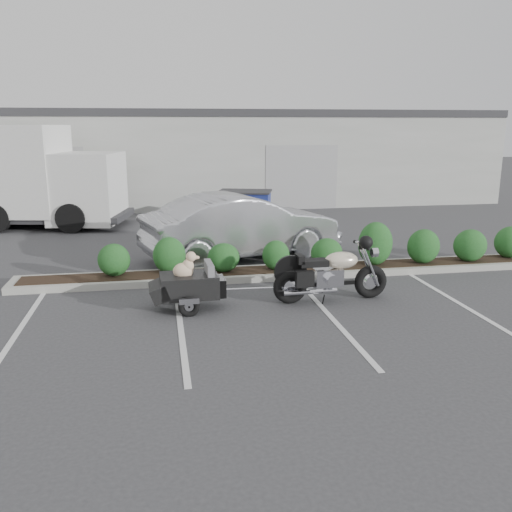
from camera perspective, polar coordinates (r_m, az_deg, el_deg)
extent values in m
plane|color=#38383A|center=(10.29, 0.29, -5.56)|extent=(90.00, 90.00, 0.00)
cube|color=#9E9E93|center=(12.52, 2.96, -1.70)|extent=(12.00, 1.00, 0.15)
cube|color=#9EA099|center=(26.65, -6.49, 10.56)|extent=(26.00, 10.00, 4.00)
torus|color=black|center=(10.51, 3.61, -3.25)|extent=(0.68, 0.20, 0.68)
torus|color=black|center=(11.07, 11.96, -2.65)|extent=(0.68, 0.20, 0.68)
cylinder|color=silver|center=(10.51, 3.61, -3.25)|extent=(0.29, 0.13, 0.28)
cylinder|color=silver|center=(11.07, 11.96, -2.65)|extent=(0.25, 0.11, 0.24)
cylinder|color=silver|center=(10.86, 11.93, -0.93)|extent=(0.44, 0.07, 0.90)
cylinder|color=silver|center=(11.04, 11.51, -0.67)|extent=(0.44, 0.07, 0.90)
cylinder|color=silver|center=(10.79, 11.03, 1.13)|extent=(0.06, 0.71, 0.03)
cylinder|color=silver|center=(10.94, 12.36, 0.37)|extent=(0.13, 0.19, 0.18)
sphere|color=black|center=(10.48, 11.50, 1.42)|extent=(0.27, 0.27, 0.26)
cube|color=silver|center=(10.70, 7.54, -2.20)|extent=(0.57, 0.36, 0.34)
cube|color=black|center=(10.77, 8.03, -2.84)|extent=(0.91, 0.13, 0.08)
ellipsoid|color=beige|center=(10.71, 8.97, -0.44)|extent=(0.68, 0.40, 0.33)
cube|color=black|center=(10.52, 6.04, -0.71)|extent=(0.57, 0.32, 0.12)
cube|color=black|center=(10.42, 4.62, -0.31)|extent=(0.13, 0.31, 0.16)
cylinder|color=silver|center=(10.47, 5.75, -3.77)|extent=(1.06, 0.13, 0.09)
cylinder|color=silver|center=(10.80, 5.16, -3.21)|extent=(1.06, 0.13, 0.09)
cube|color=black|center=(10.25, 5.15, -2.43)|extent=(0.35, 0.15, 0.30)
cube|color=black|center=(10.23, -7.05, -3.09)|extent=(1.09, 0.77, 0.42)
cube|color=slate|center=(10.20, -4.95, -1.50)|extent=(0.14, 0.63, 0.30)
cube|color=slate|center=(10.21, -6.79, -2.51)|extent=(0.73, 0.65, 0.04)
cube|color=black|center=(10.22, -10.15, -3.64)|extent=(0.41, 0.74, 0.37)
cube|color=black|center=(10.31, -3.91, -3.19)|extent=(0.22, 0.51, 0.34)
torus|color=black|center=(9.91, -7.07, -5.31)|extent=(0.40, 0.13, 0.39)
torus|color=black|center=(10.71, -7.49, -3.87)|extent=(0.40, 0.13, 0.39)
cube|color=silver|center=(9.82, -7.06, -4.74)|extent=(0.37, 0.09, 0.10)
cube|color=silver|center=(10.73, -7.54, -3.17)|extent=(0.37, 0.09, 0.10)
cylinder|color=black|center=(10.31, -7.29, -4.56)|extent=(0.07, 0.91, 0.04)
cylinder|color=silver|center=(10.36, -2.57, -3.48)|extent=(0.61, 0.06, 0.04)
ellipsoid|color=beige|center=(10.15, -7.67, -1.56)|extent=(0.39, 0.27, 0.30)
ellipsoid|color=beige|center=(10.14, -7.17, -1.09)|extent=(0.23, 0.21, 0.28)
sphere|color=beige|center=(10.10, -6.86, -0.07)|extent=(0.20, 0.20, 0.19)
ellipsoid|color=beige|center=(10.11, -6.34, -0.16)|extent=(0.14, 0.09, 0.07)
sphere|color=black|center=(10.12, -6.00, -0.14)|extent=(0.04, 0.04, 0.04)
ellipsoid|color=beige|center=(10.03, -7.06, -0.05)|extent=(0.05, 0.04, 0.11)
ellipsoid|color=beige|center=(10.14, -7.12, 0.10)|extent=(0.05, 0.04, 0.11)
cylinder|color=beige|center=(10.13, -6.94, -2.22)|extent=(0.05, 0.05, 0.12)
cylinder|color=beige|center=(10.25, -7.00, -2.04)|extent=(0.05, 0.05, 0.12)
imported|color=#B0B1B7|center=(14.01, -1.50, 3.16)|extent=(5.38, 3.17, 1.68)
cube|color=navy|center=(18.91, -1.16, 5.05)|extent=(1.95, 1.57, 1.13)
cube|color=#2D2D30|center=(18.83, -1.17, 6.81)|extent=(2.06, 1.68, 0.06)
cube|color=silver|center=(19.28, -17.34, 6.88)|extent=(2.55, 2.80, 2.33)
cube|color=black|center=(19.32, -17.28, 5.94)|extent=(0.47, 1.99, 1.06)
cube|color=#2D2D30|center=(20.29, -23.71, 3.94)|extent=(7.72, 3.72, 0.21)
cylinder|color=black|center=(18.37, -18.90, 3.79)|extent=(0.99, 0.47, 0.95)
cylinder|color=black|center=(20.55, -16.75, 4.92)|extent=(0.99, 0.47, 0.95)
cylinder|color=black|center=(21.42, -22.99, 4.74)|extent=(0.99, 0.47, 0.95)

